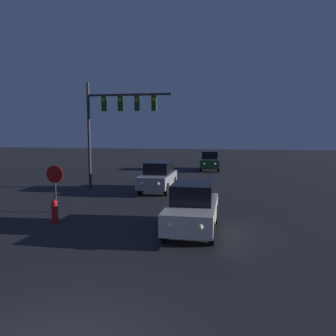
{
  "coord_description": "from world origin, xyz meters",
  "views": [
    {
      "loc": [
        2.59,
        -4.15,
        3.61
      ],
      "look_at": [
        0.0,
        11.16,
        1.83
      ],
      "focal_mm": 35.0,
      "sensor_mm": 36.0,
      "label": 1
    }
  ],
  "objects_px": {
    "car_far": "(210,160)",
    "stop_sign": "(55,180)",
    "car_mid": "(158,176)",
    "car_near": "(193,207)",
    "traffic_signal_mast": "(114,115)",
    "fire_hydrant": "(55,211)"
  },
  "relations": [
    {
      "from": "car_near",
      "to": "car_mid",
      "type": "relative_size",
      "value": 1.0
    },
    {
      "from": "car_near",
      "to": "traffic_signal_mast",
      "type": "distance_m",
      "value": 10.29
    },
    {
      "from": "car_far",
      "to": "fire_hydrant",
      "type": "height_order",
      "value": "car_far"
    },
    {
      "from": "car_mid",
      "to": "car_near",
      "type": "bearing_deg",
      "value": 111.65
    },
    {
      "from": "car_mid",
      "to": "stop_sign",
      "type": "height_order",
      "value": "stop_sign"
    },
    {
      "from": "car_far",
      "to": "traffic_signal_mast",
      "type": "relative_size",
      "value": 0.62
    },
    {
      "from": "car_far",
      "to": "stop_sign",
      "type": "xyz_separation_m",
      "value": [
        -6.04,
        -16.85,
        0.58
      ]
    },
    {
      "from": "stop_sign",
      "to": "car_far",
      "type": "bearing_deg",
      "value": 70.27
    },
    {
      "from": "car_near",
      "to": "stop_sign",
      "type": "bearing_deg",
      "value": -14.1
    },
    {
      "from": "car_mid",
      "to": "fire_hydrant",
      "type": "height_order",
      "value": "car_mid"
    },
    {
      "from": "car_far",
      "to": "stop_sign",
      "type": "height_order",
      "value": "stop_sign"
    },
    {
      "from": "car_near",
      "to": "car_far",
      "type": "height_order",
      "value": "same"
    },
    {
      "from": "traffic_signal_mast",
      "to": "fire_hydrant",
      "type": "xyz_separation_m",
      "value": [
        0.12,
        -7.62,
        -4.11
      ]
    },
    {
      "from": "traffic_signal_mast",
      "to": "car_mid",
      "type": "bearing_deg",
      "value": -7.09
    },
    {
      "from": "fire_hydrant",
      "to": "car_mid",
      "type": "bearing_deg",
      "value": 69.79
    },
    {
      "from": "car_near",
      "to": "car_mid",
      "type": "xyz_separation_m",
      "value": [
        -2.76,
        7.49,
        0.0
      ]
    },
    {
      "from": "stop_sign",
      "to": "fire_hydrant",
      "type": "relative_size",
      "value": 2.26
    },
    {
      "from": "car_mid",
      "to": "stop_sign",
      "type": "distance_m",
      "value": 6.77
    },
    {
      "from": "car_near",
      "to": "car_mid",
      "type": "distance_m",
      "value": 7.98
    },
    {
      "from": "traffic_signal_mast",
      "to": "fire_hydrant",
      "type": "relative_size",
      "value": 7.02
    },
    {
      "from": "car_far",
      "to": "stop_sign",
      "type": "relative_size",
      "value": 1.91
    },
    {
      "from": "stop_sign",
      "to": "fire_hydrant",
      "type": "distance_m",
      "value": 1.93
    }
  ]
}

